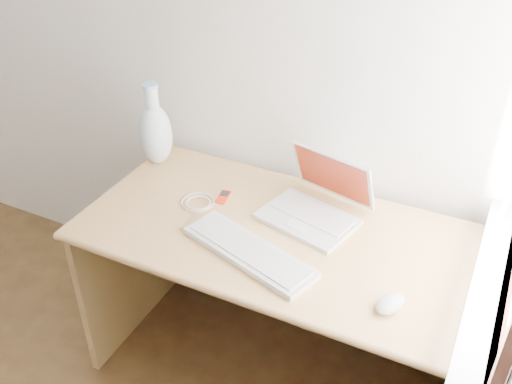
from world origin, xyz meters
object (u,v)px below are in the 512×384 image
at_px(external_keyboard, 249,251).
at_px(desk, 287,263).
at_px(laptop, 312,203).
at_px(vase, 155,132).

bearing_deg(external_keyboard, desk, 98.07).
bearing_deg(laptop, vase, -171.31).
relative_size(desk, external_keyboard, 2.74).
height_order(desk, laptop, laptop).
xyz_separation_m(external_keyboard, vase, (-0.60, 0.36, 0.13)).
bearing_deg(desk, external_keyboard, -99.27).
bearing_deg(desk, vase, 169.32).
bearing_deg(laptop, desk, -123.38).
relative_size(laptop, vase, 1.06).
relative_size(desk, laptop, 3.77).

